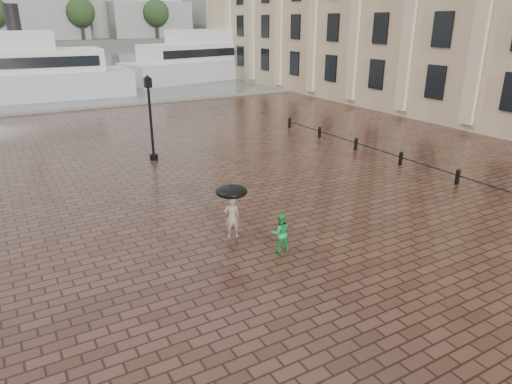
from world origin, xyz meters
The scene contains 9 objects.
ground centered at (0.00, 0.00, 0.00)m, with size 300.00×300.00×0.00m, color #362018.
harbour_water centered at (0.00, 92.00, 0.00)m, with size 240.00×240.00×0.00m, color #444D53.
quay_edge centered at (0.00, 32.00, 0.00)m, with size 80.00×0.60×0.30m, color slate.
distant_skyline centered at (48.14, 150.00, 9.45)m, with size 102.50×22.00×33.00m.
bollard_row centered at (14.00, 6.50, 0.40)m, with size 0.22×21.22×0.73m.
adult_pedestrian centered at (2.33, 3.25, 0.76)m, with size 0.56×0.36×1.52m, color gray.
child_pedestrian centered at (3.24, 1.56, 0.67)m, with size 0.65×0.51×1.34m, color green.
ferry_far centered at (22.50, 47.29, 2.52)m, with size 26.34×11.97×8.40m.
umbrella centered at (2.33, 3.25, 1.72)m, with size 1.10×1.10×1.09m.
Camera 1 is at (-4.18, -9.73, 7.15)m, focal length 32.00 mm.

